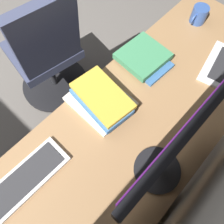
% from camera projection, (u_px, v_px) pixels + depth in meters
% --- Properties ---
extents(desk, '(2.21, 0.66, 0.73)m').
position_uv_depth(desk, '(120.00, 145.00, 1.09)').
color(desk, '#936D47').
rests_on(desk, ground).
extents(drawer_pedestal, '(0.40, 0.51, 0.69)m').
position_uv_depth(drawer_pedestal, '(105.00, 182.00, 1.32)').
color(drawer_pedestal, '#936D47').
rests_on(drawer_pedestal, ground).
extents(monitor_secondary, '(0.53, 0.20, 0.42)m').
position_uv_depth(monitor_secondary, '(169.00, 154.00, 0.75)').
color(monitor_secondary, black).
rests_on(monitor_secondary, desk).
extents(keyboard_main, '(0.42, 0.15, 0.02)m').
position_uv_depth(keyboard_main, '(21.00, 183.00, 0.93)').
color(keyboard_main, silver).
rests_on(keyboard_main, desk).
extents(book_stack_near, '(0.25, 0.27, 0.06)m').
position_uv_depth(book_stack_near, '(144.00, 58.00, 1.20)').
color(book_stack_near, '#38669E').
rests_on(book_stack_near, desk).
extents(book_stack_far, '(0.25, 0.32, 0.07)m').
position_uv_depth(book_stack_far, '(101.00, 100.00, 1.08)').
color(book_stack_far, beige).
rests_on(book_stack_far, desk).
extents(coffee_mug, '(0.13, 0.09, 0.10)m').
position_uv_depth(coffee_mug, '(199.00, 15.00, 1.31)').
color(coffee_mug, '#335193').
rests_on(coffee_mug, desk).
extents(office_chair, '(0.56, 0.58, 0.97)m').
position_uv_depth(office_chair, '(48.00, 57.00, 1.58)').
color(office_chair, '#383D56').
rests_on(office_chair, ground).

